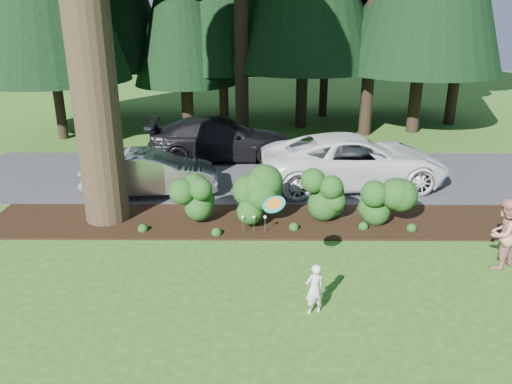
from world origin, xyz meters
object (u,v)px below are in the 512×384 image
at_px(car_silver_wagon, 150,173).
at_px(adult, 502,234).
at_px(car_white_suv, 355,160).
at_px(frisbee, 274,204).
at_px(car_dark_suv, 220,139).
at_px(child, 314,289).

relative_size(car_silver_wagon, adult, 2.51).
xyz_separation_m(car_white_suv, adult, (2.44, -5.82, -0.04)).
bearing_deg(frisbee, car_dark_suv, 99.78).
bearing_deg(child, frisbee, -28.61).
distance_m(child, adult, 5.03).
height_order(car_dark_suv, child, car_dark_suv).
height_order(car_silver_wagon, car_dark_suv, car_dark_suv).
bearing_deg(car_dark_suv, child, -170.95).
bearing_deg(frisbee, car_white_suv, 68.66).
xyz_separation_m(car_silver_wagon, car_white_suv, (6.89, 0.93, 0.17)).
bearing_deg(car_silver_wagon, frisbee, -157.59).
relative_size(car_dark_suv, adult, 3.33).
relative_size(car_white_suv, adult, 3.66).
bearing_deg(frisbee, car_silver_wagon, 119.85).
relative_size(car_white_suv, child, 5.79).
bearing_deg(car_silver_wagon, car_dark_suv, -33.32).
xyz_separation_m(car_white_suv, car_dark_suv, (-4.88, 3.19, -0.04)).
xyz_separation_m(car_white_suv, frisbee, (-3.01, -7.70, 1.43)).
bearing_deg(car_dark_suv, frisbee, -175.05).
bearing_deg(child, car_white_suv, -127.93).
distance_m(car_silver_wagon, car_dark_suv, 4.59).
distance_m(child, frisbee, 1.98).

